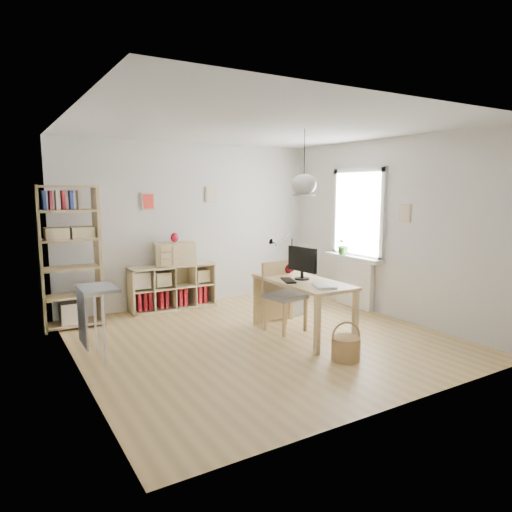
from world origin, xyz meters
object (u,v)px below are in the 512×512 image
monitor (302,261)px  desk (302,287)px  storage_chest (285,303)px  drawer_chest (175,254)px  tall_bookshelf (69,251)px  chair (282,292)px  cube_shelf (171,290)px

monitor → desk: bearing=-126.8°
storage_chest → drawer_chest: drawer_chest is taller
tall_bookshelf → chair: size_ratio=2.11×
tall_bookshelf → drawer_chest: bearing=8.3°
desk → cube_shelf: 2.48m
cube_shelf → monitor: size_ratio=2.81×
chair → storage_chest: bearing=43.3°
cube_shelf → storage_chest: 1.90m
desk → storage_chest: bearing=68.2°
tall_bookshelf → monitor: tall_bookshelf is taller
cube_shelf → chair: size_ratio=1.48×
monitor → tall_bookshelf: bearing=135.9°
storage_chest → drawer_chest: (-1.33, 1.23, 0.73)m
tall_bookshelf → desk: bearing=-37.0°
cube_shelf → chair: (0.92, -1.90, 0.24)m
desk → chair: bearing=107.9°
cube_shelf → storage_chest: bearing=-42.2°
tall_bookshelf → chair: 3.01m
desk → cube_shelf: desk is taller
cube_shelf → storage_chest: size_ratio=2.15×
desk → cube_shelf: bearing=114.6°
cube_shelf → drawer_chest: drawer_chest is taller
cube_shelf → monitor: (1.05, -2.18, 0.69)m
tall_bookshelf → storage_chest: size_ratio=3.07×
monitor → chair: bearing=107.0°
tall_bookshelf → chair: (2.48, -1.62, -0.55)m
tall_bookshelf → storage_chest: 3.26m
desk → cube_shelf: (-1.02, 2.23, -0.36)m
cube_shelf → tall_bookshelf: tall_bookshelf is taller
tall_bookshelf → storage_chest: bearing=-18.5°
tall_bookshelf → monitor: bearing=-36.1°
desk → drawer_chest: bearing=113.5°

